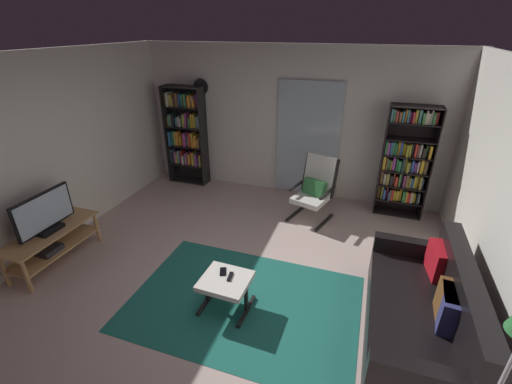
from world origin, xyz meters
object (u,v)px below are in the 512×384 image
object	(u,v)px
leather_sofa	(423,314)
ottoman	(226,284)
wall_clock	(201,87)
lounge_armchair	(315,187)
television	(45,214)
tv_stand	(52,242)
cell_phone	(223,272)
bookshelf_near_sofa	(405,162)
tv_remote	(230,276)
bookshelf_near_tv	(186,133)

from	to	relation	value
leather_sofa	ottoman	xyz separation A→B (m)	(-2.00, -0.25, 0.02)
wall_clock	lounge_armchair	bearing A→B (deg)	-18.57
television	lounge_armchair	world-z (taller)	lounge_armchair
tv_stand	leather_sofa	xyz separation A→B (m)	(4.47, 0.22, -0.00)
tv_stand	cell_phone	xyz separation A→B (m)	(2.40, 0.07, 0.09)
tv_stand	wall_clock	distance (m)	3.52
cell_phone	leather_sofa	bearing A→B (deg)	-17.93
lounge_armchair	cell_phone	size ratio (longest dim) A/B	7.30
tv_stand	ottoman	bearing A→B (deg)	-0.57
leather_sofa	lounge_armchair	xyz separation A→B (m)	(-1.45, 2.10, 0.22)
tv_stand	lounge_armchair	world-z (taller)	lounge_armchair
bookshelf_near_sofa	leather_sofa	distance (m)	2.74
television	lounge_armchair	distance (m)	3.80
tv_stand	tv_remote	world-z (taller)	tv_stand
bookshelf_near_tv	cell_phone	world-z (taller)	bookshelf_near_tv
bookshelf_near_sofa	television	bearing A→B (deg)	-146.39
tv_stand	bookshelf_near_sofa	distance (m)	5.23
lounge_armchair	tv_remote	size ratio (longest dim) A/B	7.10
leather_sofa	cell_phone	size ratio (longest dim) A/B	13.53
bookshelf_near_sofa	ottoman	xyz separation A→B (m)	(-1.85, -2.91, -0.58)
leather_sofa	tv_remote	size ratio (longest dim) A/B	13.15
bookshelf_near_sofa	ottoman	bearing A→B (deg)	-122.48
television	tv_stand	bearing A→B (deg)	-97.44
ottoman	tv_remote	distance (m)	0.10
tv_stand	bookshelf_near_sofa	size ratio (longest dim) A/B	0.69
bookshelf_near_tv	ottoman	world-z (taller)	bookshelf_near_tv
wall_clock	tv_stand	bearing A→B (deg)	-102.78
lounge_armchair	tv_remote	world-z (taller)	lounge_armchair
tv_stand	bookshelf_near_tv	bearing A→B (deg)	82.56
leather_sofa	tv_remote	bearing A→B (deg)	-174.09
television	leather_sofa	xyz separation A→B (m)	(4.46, 0.20, -0.41)
television	ottoman	xyz separation A→B (m)	(2.46, -0.04, -0.39)
ottoman	cell_phone	xyz separation A→B (m)	(-0.07, 0.10, 0.08)
tv_stand	bookshelf_near_sofa	xyz separation A→B (m)	(4.32, 2.89, 0.60)
bookshelf_near_tv	leather_sofa	world-z (taller)	bookshelf_near_tv
bookshelf_near_sofa	cell_phone	distance (m)	3.45
lounge_armchair	wall_clock	distance (m)	2.77
bookshelf_near_sofa	wall_clock	size ratio (longest dim) A/B	6.22
tv_remote	bookshelf_near_tv	bearing A→B (deg)	117.87
leather_sofa	lounge_armchair	bearing A→B (deg)	124.68
wall_clock	bookshelf_near_sofa	bearing A→B (deg)	-3.30
tv_stand	wall_clock	xyz separation A→B (m)	(0.70, 3.09, 1.53)
tv_stand	leather_sofa	distance (m)	4.47
leather_sofa	lounge_armchair	distance (m)	2.56
cell_phone	bookshelf_near_sofa	bearing A→B (deg)	33.63
television	wall_clock	xyz separation A→B (m)	(0.70, 3.08, 1.12)
leather_sofa	tv_remote	distance (m)	1.97
wall_clock	ottoman	bearing A→B (deg)	-60.51
bookshelf_near_tv	bookshelf_near_sofa	distance (m)	3.93
leather_sofa	cell_phone	xyz separation A→B (m)	(-2.07, -0.15, 0.09)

